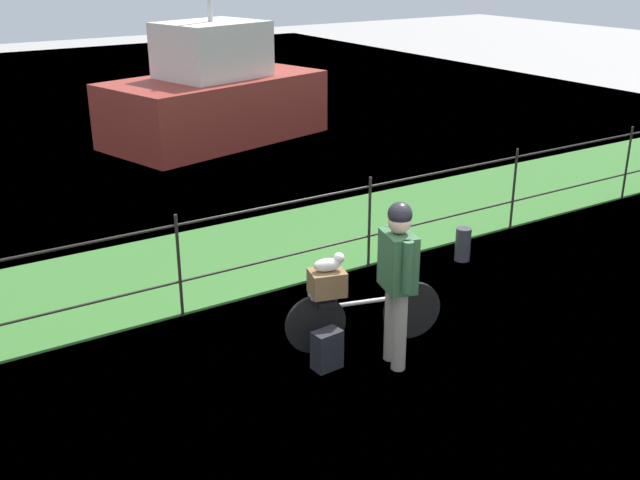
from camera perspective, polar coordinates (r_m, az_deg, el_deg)
ground_plane at (r=7.38m, az=6.59°, el=-10.30°), size 60.00×60.00×0.00m
grass_strip at (r=10.07m, az=-6.32°, el=-1.21°), size 27.00×2.40×0.03m
harbor_water at (r=17.75m, az=-18.92°, el=7.65°), size 30.00×30.00×0.00m
iron_fence at (r=8.83m, az=-2.96°, el=0.40°), size 18.04×0.04×1.20m
bicycle_main at (r=7.75m, az=3.25°, el=-5.72°), size 1.63×0.50×0.63m
wooden_crate at (r=7.45m, az=0.54°, el=-3.24°), size 0.41×0.36×0.25m
terrier_dog at (r=7.37m, az=0.73°, el=-1.78°), size 0.32×0.21×0.18m
cyclist_person at (r=7.14m, az=5.89°, el=-2.32°), size 0.36×0.52×1.68m
backpack_on_paving at (r=7.39m, az=0.53°, el=-8.30°), size 0.29×0.20×0.40m
mooring_bollard at (r=10.02m, az=10.75°, el=-0.32°), size 0.20×0.20×0.45m
moored_boat_near at (r=16.21m, az=-7.99°, el=10.68°), size 4.96×3.39×4.03m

